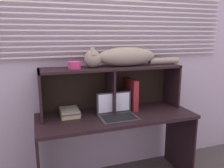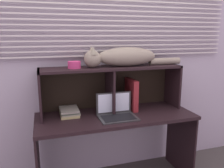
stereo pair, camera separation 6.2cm
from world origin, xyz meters
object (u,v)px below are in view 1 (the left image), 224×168
binder_upright (131,94)px  small_basket (74,65)px  book_stack (69,112)px  cat (123,57)px  laptop (117,112)px

binder_upright → small_basket: 0.64m
binder_upright → book_stack: 0.63m
cat → laptop: size_ratio=2.92×
binder_upright → book_stack: (-0.62, -0.00, -0.12)m
laptop → book_stack: 0.44m
cat → small_basket: 0.47m
laptop → binder_upright: 0.29m
book_stack → small_basket: bearing=2.2°
book_stack → cat: bearing=0.3°
cat → binder_upright: bearing=0.0°
small_basket → laptop: bearing=-26.8°
book_stack → small_basket: (0.06, 0.00, 0.43)m
cat → laptop: bearing=-125.6°
laptop → binder_upright: bearing=39.3°
laptop → book_stack: size_ratio=1.43×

